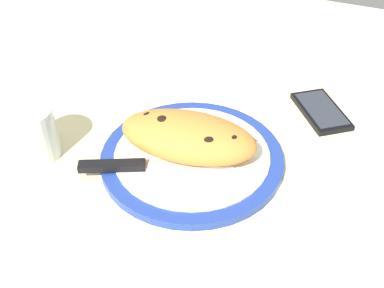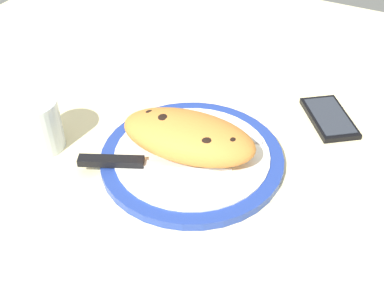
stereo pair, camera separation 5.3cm
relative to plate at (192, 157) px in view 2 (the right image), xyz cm
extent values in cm
cube|color=beige|center=(0.00, 0.00, -2.34)|extent=(150.00, 150.00, 3.00)
cylinder|color=#233D99|center=(0.00, 0.00, -0.11)|extent=(30.50, 30.50, 1.45)
cylinder|color=white|center=(0.00, 0.00, 0.76)|extent=(25.91, 25.91, 0.30)
ellipsoid|color=orange|center=(0.71, -0.04, 4.24)|extent=(23.65, 13.45, 6.67)
ellipsoid|color=black|center=(4.51, 0.72, 6.90)|extent=(3.61, 3.38, 1.04)
ellipsoid|color=black|center=(7.64, 0.47, 6.48)|extent=(2.38, 2.25, 0.70)
ellipsoid|color=black|center=(-3.51, 1.85, 6.63)|extent=(3.10, 3.08, 0.79)
ellipsoid|color=black|center=(-6.65, -0.25, 6.38)|extent=(2.45, 2.36, 0.66)
cube|color=silver|center=(-3.02, -7.43, 1.11)|extent=(12.94, 1.34, 0.40)
cube|color=silver|center=(5.43, -7.15, 1.11)|extent=(4.07, 2.33, 0.40)
cube|color=silver|center=(-0.87, 3.12, 1.11)|extent=(13.45, 7.42, 0.40)
cube|color=black|center=(10.34, 8.36, 1.51)|extent=(10.50, 6.32, 1.20)
cube|color=black|center=(-17.29, -22.02, -0.34)|extent=(13.36, 14.52, 1.00)
cube|color=#2D333D|center=(-17.29, -22.02, 0.24)|extent=(11.59, 12.65, 0.16)
cylinder|color=silver|center=(24.99, 8.49, 3.79)|extent=(8.00, 8.00, 9.26)
cylinder|color=silver|center=(24.99, 8.49, 1.44)|extent=(7.36, 7.36, 4.17)
camera|label=1|loc=(-23.51, 56.38, 53.52)|focal=45.48mm
camera|label=2|loc=(-28.28, 54.14, 53.52)|focal=45.48mm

